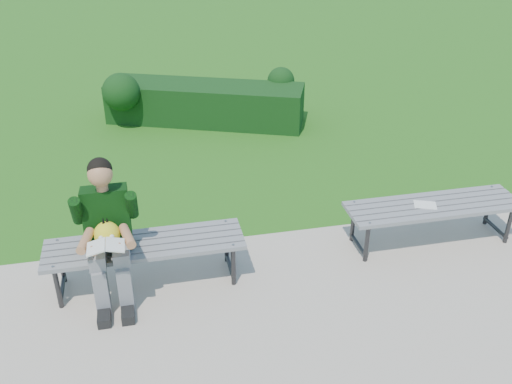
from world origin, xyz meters
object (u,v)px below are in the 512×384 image
bench_left (145,248)px  bench_right (433,209)px  seated_boy (107,229)px  paper_sheet (425,205)px  hedge (200,101)px

bench_left → bench_right: (2.91, 0.09, 0.00)m
bench_right → seated_boy: size_ratio=1.37×
bench_right → paper_sheet: bearing=-180.0°
bench_right → paper_sheet: size_ratio=6.85×
bench_left → paper_sheet: 2.81m
paper_sheet → bench_right: bearing=0.0°
bench_right → paper_sheet: 0.12m
hedge → paper_sheet: hedge is taller
hedge → seated_boy: 4.31m
hedge → bench_right: 4.35m
bench_right → seated_boy: (-3.21, -0.18, 0.30)m
hedge → seated_boy: (-1.31, -4.09, 0.37)m
bench_left → hedge: bearing=75.9°
hedge → seated_boy: size_ratio=2.41×
bench_left → seated_boy: (-0.30, -0.09, 0.30)m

